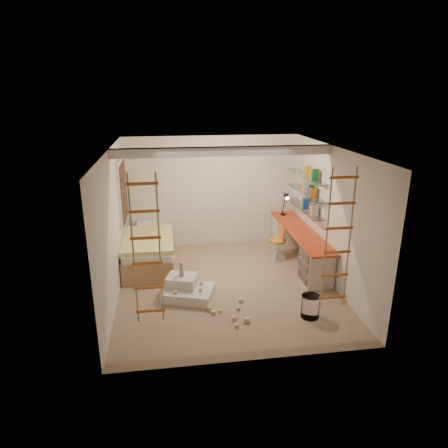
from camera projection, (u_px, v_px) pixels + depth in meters
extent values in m
plane|color=#9D7E65|center=(226.00, 286.00, 7.64)|extent=(4.50, 4.50, 0.00)
cube|color=white|center=(224.00, 151.00, 7.12)|extent=(4.00, 0.18, 0.16)
cube|color=white|center=(122.00, 192.00, 8.29)|extent=(0.06, 1.15, 1.35)
cube|color=#4C2D1E|center=(124.00, 192.00, 8.29)|extent=(0.02, 1.00, 1.20)
cylinder|color=white|center=(310.00, 306.00, 6.54)|extent=(0.31, 0.31, 0.38)
cube|color=red|center=(301.00, 231.00, 8.43)|extent=(0.55, 2.80, 0.04)
cube|color=beige|center=(285.00, 231.00, 9.58)|extent=(0.52, 0.55, 0.71)
cube|color=beige|center=(317.00, 267.00, 7.61)|extent=(0.52, 0.55, 0.71)
cube|color=#4C4742|center=(304.00, 256.00, 7.49)|extent=(0.02, 0.50, 0.18)
cube|color=#4C4742|center=(303.00, 266.00, 7.56)|extent=(0.02, 0.50, 0.18)
cube|color=#4C4742|center=(302.00, 277.00, 7.63)|extent=(0.02, 0.50, 0.18)
cube|color=white|center=(304.00, 208.00, 8.59)|extent=(0.25, 1.80, 0.01)
cube|color=white|center=(305.00, 192.00, 8.48)|extent=(0.25, 1.80, 0.01)
cube|color=white|center=(306.00, 176.00, 8.37)|extent=(0.25, 1.80, 0.01)
cube|color=#AD7F51|center=(149.00, 255.00, 8.52)|extent=(1.00, 2.00, 0.45)
cube|color=white|center=(148.00, 242.00, 8.43)|extent=(0.95, 1.95, 0.12)
cube|color=yellow|center=(148.00, 240.00, 8.25)|extent=(1.02, 1.60, 0.10)
cube|color=white|center=(149.00, 225.00, 9.14)|extent=(0.55, 0.35, 0.12)
cylinder|color=black|center=(283.00, 214.00, 9.49)|extent=(0.14, 0.14, 0.02)
cylinder|color=black|center=(283.00, 207.00, 9.43)|extent=(0.02, 0.15, 0.36)
cylinder|color=black|center=(285.00, 197.00, 9.26)|extent=(0.02, 0.27, 0.20)
cone|color=black|center=(287.00, 197.00, 9.13)|extent=(0.12, 0.14, 0.15)
cylinder|color=#FFEABF|center=(287.00, 198.00, 9.10)|extent=(0.08, 0.04, 0.08)
cylinder|color=orange|center=(277.00, 241.00, 8.75)|extent=(0.39, 0.39, 0.05)
cube|color=orange|center=(282.00, 233.00, 8.70)|extent=(0.04, 0.29, 0.27)
cylinder|color=silver|center=(277.00, 249.00, 8.81)|extent=(0.05, 0.05, 0.38)
cylinder|color=silver|center=(276.00, 258.00, 8.87)|extent=(0.44, 0.44, 0.05)
cube|color=silver|center=(189.00, 293.00, 7.16)|extent=(1.02, 0.90, 0.19)
cube|color=silver|center=(182.00, 281.00, 7.21)|extent=(0.63, 0.57, 0.19)
cube|color=#CCB284|center=(182.00, 274.00, 7.17)|extent=(0.10, 0.10, 0.08)
cube|color=#CCB284|center=(182.00, 270.00, 7.15)|extent=(0.09, 0.09, 0.07)
cube|color=#CCB284|center=(182.00, 265.00, 7.12)|extent=(0.08, 0.08, 0.12)
cube|color=#CCB284|center=(200.00, 290.00, 7.02)|extent=(0.06, 0.06, 0.06)
cube|color=#CCB284|center=(201.00, 283.00, 7.27)|extent=(0.06, 0.06, 0.06)
cube|color=#CCB284|center=(175.00, 293.00, 6.93)|extent=(0.06, 0.06, 0.06)
cube|color=#CCB284|center=(220.00, 311.00, 6.71)|extent=(0.07, 0.07, 0.07)
cube|color=#CCB284|center=(247.00, 320.00, 6.42)|extent=(0.07, 0.07, 0.07)
cube|color=#CCB284|center=(234.00, 318.00, 6.48)|extent=(0.07, 0.07, 0.07)
cube|color=#CCB284|center=(214.00, 312.00, 6.65)|extent=(0.07, 0.07, 0.07)
cube|color=#CCB284|center=(238.00, 308.00, 6.78)|extent=(0.07, 0.07, 0.07)
cube|color=#CCB284|center=(236.00, 325.00, 6.29)|extent=(0.07, 0.07, 0.07)
cube|color=#CCB284|center=(211.00, 306.00, 6.87)|extent=(0.07, 0.07, 0.07)
cube|color=#CCB284|center=(210.00, 309.00, 6.76)|extent=(0.07, 0.07, 0.07)
cube|color=#CCB284|center=(241.00, 301.00, 7.03)|extent=(0.07, 0.07, 0.07)
cube|color=white|center=(304.00, 203.00, 8.56)|extent=(0.14, 0.64, 0.22)
cube|color=red|center=(306.00, 187.00, 8.45)|extent=(0.14, 0.64, 0.22)
cube|color=yellow|center=(307.00, 170.00, 8.34)|extent=(0.14, 0.46, 0.22)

